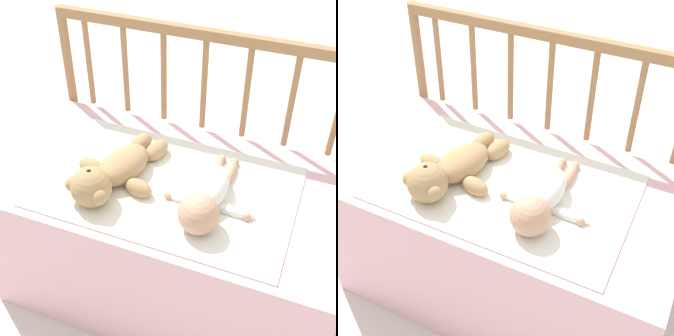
{
  "view_description": "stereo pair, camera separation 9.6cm",
  "coord_description": "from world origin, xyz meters",
  "views": [
    {
      "loc": [
        0.42,
        -1.07,
        1.54
      ],
      "look_at": [
        0.0,
        -0.01,
        0.6
      ],
      "focal_mm": 50.0,
      "sensor_mm": 36.0,
      "label": 1
    },
    {
      "loc": [
        0.51,
        -1.03,
        1.54
      ],
      "look_at": [
        0.0,
        -0.01,
        0.6
      ],
      "focal_mm": 50.0,
      "sensor_mm": 36.0,
      "label": 2
    }
  ],
  "objects": [
    {
      "name": "crib_rail",
      "position": [
        -0.0,
        0.34,
        0.64
      ],
      "size": [
        1.15,
        0.04,
        0.92
      ],
      "color": "#997047",
      "rests_on": "ground_plane"
    },
    {
      "name": "baby",
      "position": [
        0.16,
        -0.08,
        0.59
      ],
      "size": [
        0.3,
        0.39,
        0.12
      ],
      "color": "white",
      "rests_on": "crib_mattress"
    },
    {
      "name": "teddy_bear",
      "position": [
        -0.16,
        -0.08,
        0.59
      ],
      "size": [
        0.29,
        0.42,
        0.13
      ],
      "color": "tan",
      "rests_on": "crib_mattress"
    },
    {
      "name": "ground_plane",
      "position": [
        0.0,
        0.0,
        0.0
      ],
      "size": [
        12.0,
        12.0,
        0.0
      ],
      "primitive_type": "plane",
      "color": "silver"
    },
    {
      "name": "crib_mattress",
      "position": [
        0.0,
        0.0,
        0.27
      ],
      "size": [
        1.15,
        0.63,
        0.54
      ],
      "color": "#EDB7C6",
      "rests_on": "ground_plane"
    },
    {
      "name": "blanket",
      "position": [
        0.01,
        -0.03,
        0.54
      ],
      "size": [
        0.81,
        0.51,
        0.01
      ],
      "color": "white",
      "rests_on": "crib_mattress"
    }
  ]
}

